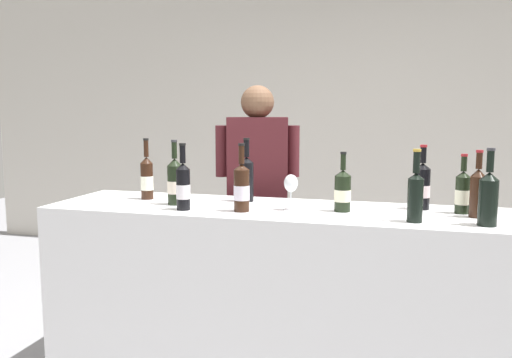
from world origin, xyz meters
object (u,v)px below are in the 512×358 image
at_px(wine_glass, 291,185).
at_px(wine_bottle_4, 415,194).
at_px(wine_bottle_5, 463,192).
at_px(wine_bottle_8, 242,187).
at_px(wine_bottle_2, 478,191).
at_px(wine_bottle_3, 175,182).
at_px(wine_bottle_1, 343,191).
at_px(person_server, 257,214).
at_px(wine_bottle_6, 488,197).
at_px(wine_bottle_7, 422,186).
at_px(wine_bottle_0, 247,177).
at_px(wine_bottle_10, 183,186).
at_px(wine_bottle_9, 147,178).

bearing_deg(wine_glass, wine_bottle_4, -12.77).
bearing_deg(wine_bottle_5, wine_bottle_8, -167.42).
xyz_separation_m(wine_bottle_2, wine_bottle_3, (-1.53, -0.06, -0.00)).
distance_m(wine_bottle_1, person_server, 0.91).
bearing_deg(wine_bottle_6, person_server, 148.32).
xyz_separation_m(wine_bottle_2, person_server, (-1.25, 0.60, -0.29)).
height_order(wine_bottle_5, person_server, person_server).
distance_m(wine_bottle_5, wine_bottle_7, 0.20).
xyz_separation_m(wine_bottle_2, wine_bottle_7, (-0.25, 0.15, -0.00)).
bearing_deg(wine_bottle_0, wine_bottle_3, -149.61).
bearing_deg(wine_bottle_4, wine_bottle_7, 82.69).
distance_m(wine_bottle_0, wine_bottle_4, 0.96).
height_order(wine_bottle_3, wine_bottle_8, wine_bottle_3).
height_order(wine_bottle_1, wine_bottle_10, wine_bottle_10).
bearing_deg(wine_bottle_10, wine_bottle_6, 0.30).
bearing_deg(wine_bottle_0, wine_bottle_8, -78.37).
height_order(wine_bottle_5, wine_bottle_7, wine_bottle_7).
xyz_separation_m(wine_bottle_3, wine_bottle_5, (1.48, 0.15, -0.02)).
height_order(wine_bottle_5, wine_bottle_10, wine_bottle_10).
bearing_deg(wine_bottle_5, wine_bottle_7, 161.20).
distance_m(wine_bottle_0, wine_bottle_2, 1.20).
relative_size(wine_bottle_4, wine_bottle_7, 1.00).
distance_m(wine_bottle_5, wine_bottle_6, 0.28).
height_order(wine_bottle_4, wine_glass, wine_bottle_4).
bearing_deg(wine_bottle_4, wine_bottle_0, 159.74).
height_order(wine_bottle_0, wine_glass, wine_bottle_0).
bearing_deg(wine_bottle_1, wine_bottle_0, 163.76).
xyz_separation_m(wine_bottle_1, wine_bottle_10, (-0.79, -0.17, 0.02)).
bearing_deg(wine_bottle_8, wine_glass, 23.08).
relative_size(wine_bottle_0, wine_bottle_5, 1.21).
relative_size(wine_bottle_9, wine_glass, 1.91).
distance_m(wine_bottle_7, wine_bottle_9, 1.52).
distance_m(wine_bottle_6, person_server, 1.52).
xyz_separation_m(wine_bottle_6, wine_bottle_9, (-1.78, 0.25, -0.01)).
bearing_deg(wine_bottle_2, wine_bottle_9, 178.02).
bearing_deg(wine_bottle_3, wine_bottle_6, -4.57).
distance_m(wine_bottle_5, wine_glass, 0.85).
distance_m(wine_bottle_1, wine_bottle_7, 0.43).
height_order(wine_bottle_5, wine_bottle_6, wine_bottle_6).
bearing_deg(wine_bottle_3, wine_bottle_4, -5.92).
distance_m(wine_bottle_6, wine_bottle_10, 1.45).
relative_size(wine_bottle_3, wine_bottle_7, 1.05).
bearing_deg(wine_bottle_10, wine_bottle_0, 54.23).
height_order(wine_bottle_4, person_server, person_server).
height_order(wine_bottle_9, wine_bottle_10, wine_bottle_9).
bearing_deg(wine_bottle_7, wine_bottle_8, -161.01).
height_order(wine_bottle_2, wine_bottle_7, wine_bottle_7).
height_order(wine_bottle_2, wine_bottle_6, wine_bottle_6).
height_order(wine_bottle_0, person_server, person_server).
bearing_deg(wine_bottle_7, wine_bottle_2, -31.42).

